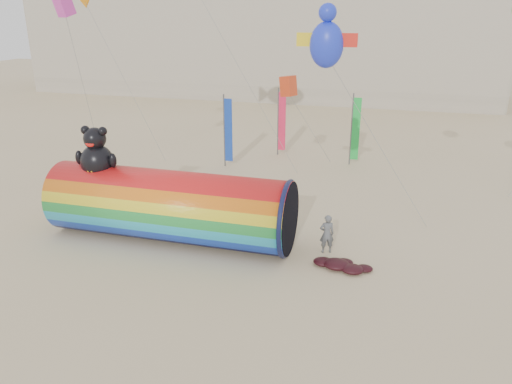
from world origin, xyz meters
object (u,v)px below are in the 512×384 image
(hotel_building, at_px, (258,13))
(fabric_bundle, at_px, (341,265))
(windsock_assembly, at_px, (170,204))
(kite_handler, at_px, (327,234))

(hotel_building, bearing_deg, fabric_bundle, -69.95)
(windsock_assembly, bearing_deg, fabric_bundle, -5.29)
(hotel_building, relative_size, windsock_assembly, 5.04)
(windsock_assembly, xyz_separation_m, fabric_bundle, (8.48, -0.79, -1.66))
(kite_handler, relative_size, fabric_bundle, 0.72)
(windsock_assembly, bearing_deg, kite_handler, 4.67)
(hotel_building, height_order, kite_handler, hotel_building)
(hotel_building, xyz_separation_m, fabric_bundle, (16.98, -46.53, -10.14))
(hotel_building, xyz_separation_m, windsock_assembly, (8.51, -45.75, -8.48))
(windsock_assembly, height_order, kite_handler, windsock_assembly)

